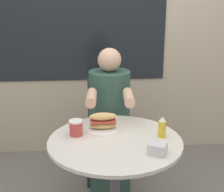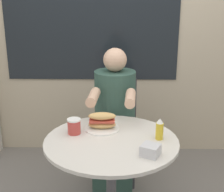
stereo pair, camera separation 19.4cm
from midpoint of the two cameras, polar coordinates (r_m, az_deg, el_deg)
name	(u,v)px [view 2 (the right image)]	position (r m, az deg, el deg)	size (l,w,h in m)	color
storefront_wall	(114,13)	(3.06, 2.28, 14.90)	(8.00, 0.09, 2.80)	#B7A88E
cafe_table	(111,169)	(1.92, 2.86, -13.34)	(0.78, 0.78, 0.75)	beige
diner_chair	(116,119)	(2.75, 2.75, -4.23)	(0.40, 0.40, 0.87)	#333338
seated_diner	(115,135)	(2.43, 2.77, -7.14)	(0.34, 0.57, 1.19)	#2D4C42
sandwich_on_plate	(102,122)	(1.94, 1.04, -4.86)	(0.22, 0.22, 0.11)	white
drink_cup	(74,126)	(1.88, -4.02, -5.59)	(0.08, 0.08, 0.09)	#B73D38
napkin_box	(151,150)	(1.66, 10.45, -9.80)	(0.12, 0.12, 0.06)	silver
condiment_bottle	(160,129)	(1.84, 11.71, -6.03)	(0.04, 0.04, 0.13)	gold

